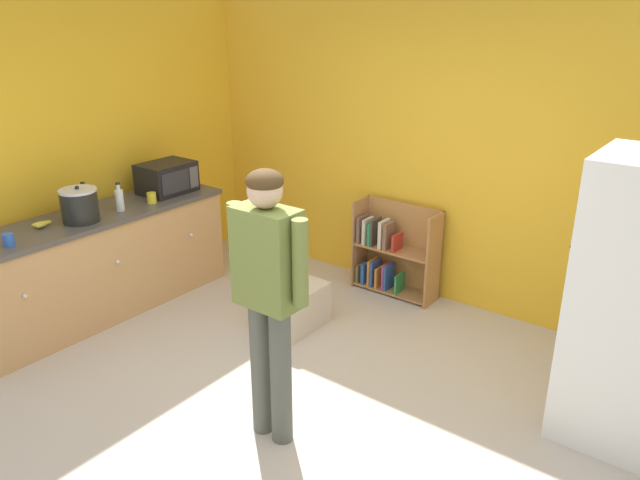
# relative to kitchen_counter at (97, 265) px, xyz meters

# --- Properties ---
(ground_plane) EXTENTS (12.00, 12.00, 0.00)m
(ground_plane) POSITION_rel_kitchen_counter_xyz_m (2.20, -0.22, -0.45)
(ground_plane) COLOR beige
(ground_plane) RESTS_ON ground
(back_wall) EXTENTS (5.20, 0.06, 2.70)m
(back_wall) POSITION_rel_kitchen_counter_xyz_m (2.20, 2.11, 0.90)
(back_wall) COLOR yellow
(back_wall) RESTS_ON ground
(left_side_wall) EXTENTS (0.06, 2.99, 2.70)m
(left_side_wall) POSITION_rel_kitchen_counter_xyz_m (-0.43, 0.58, 0.90)
(left_side_wall) COLOR yellow
(left_side_wall) RESTS_ON ground
(kitchen_counter) EXTENTS (0.65, 2.42, 0.90)m
(kitchen_counter) POSITION_rel_kitchen_counter_xyz_m (0.00, 0.00, 0.00)
(kitchen_counter) COLOR tan
(kitchen_counter) RESTS_ON ground
(refrigerator) EXTENTS (0.73, 0.68, 1.78)m
(refrigerator) POSITION_rel_kitchen_counter_xyz_m (4.00, 1.00, 0.44)
(refrigerator) COLOR white
(refrigerator) RESTS_ON ground
(bookshelf) EXTENTS (0.80, 0.28, 0.85)m
(bookshelf) POSITION_rel_kitchen_counter_xyz_m (1.79, 1.92, -0.08)
(bookshelf) COLOR #AC7645
(bookshelf) RESTS_ON ground
(standing_person) EXTENTS (0.57, 0.22, 1.72)m
(standing_person) POSITION_rel_kitchen_counter_xyz_m (2.29, -0.33, 0.58)
(standing_person) COLOR #54574E
(standing_person) RESTS_ON ground
(pet_carrier) EXTENTS (0.42, 0.55, 0.36)m
(pet_carrier) POSITION_rel_kitchen_counter_xyz_m (1.49, 0.82, -0.27)
(pet_carrier) COLOR beige
(pet_carrier) RESTS_ON ground
(microwave) EXTENTS (0.37, 0.48, 0.28)m
(microwave) POSITION_rel_kitchen_counter_xyz_m (-0.01, 0.83, 0.59)
(microwave) COLOR black
(microwave) RESTS_ON kitchen_counter
(crock_pot) EXTENTS (0.29, 0.29, 0.30)m
(crock_pot) POSITION_rel_kitchen_counter_xyz_m (0.08, -0.13, 0.58)
(crock_pot) COLOR black
(crock_pot) RESTS_ON kitchen_counter
(banana_bunch) EXTENTS (0.12, 0.16, 0.04)m
(banana_bunch) POSITION_rel_kitchen_counter_xyz_m (-0.03, -0.39, 0.48)
(banana_bunch) COLOR yellow
(banana_bunch) RESTS_ON kitchen_counter
(amber_bottle) EXTENTS (0.07, 0.07, 0.25)m
(amber_bottle) POSITION_rel_kitchen_counter_xyz_m (-0.15, 0.06, 0.55)
(amber_bottle) COLOR #9E661E
(amber_bottle) RESTS_ON kitchen_counter
(clear_bottle) EXTENTS (0.07, 0.07, 0.25)m
(clear_bottle) POSITION_rel_kitchen_counter_xyz_m (0.10, 0.23, 0.55)
(clear_bottle) COLOR silver
(clear_bottle) RESTS_ON kitchen_counter
(blue_cup) EXTENTS (0.08, 0.08, 0.09)m
(blue_cup) POSITION_rel_kitchen_counter_xyz_m (0.15, -0.76, 0.50)
(blue_cup) COLOR blue
(blue_cup) RESTS_ON kitchen_counter
(yellow_cup) EXTENTS (0.08, 0.08, 0.09)m
(yellow_cup) POSITION_rel_kitchen_counter_xyz_m (0.14, 0.53, 0.50)
(yellow_cup) COLOR yellow
(yellow_cup) RESTS_ON kitchen_counter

